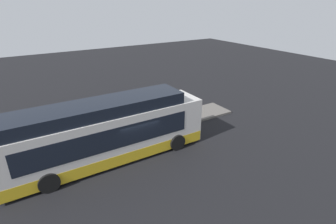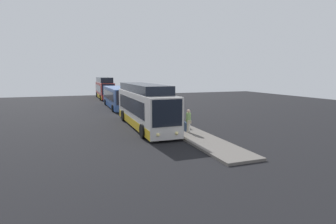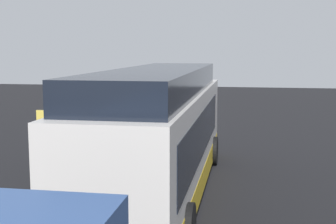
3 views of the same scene
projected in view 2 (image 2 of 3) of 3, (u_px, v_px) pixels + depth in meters
ground at (146, 130)px, 22.24m from camera, size 80.00×80.00×0.00m
platform at (177, 127)px, 23.19m from camera, size 20.00×2.48×0.17m
bus_lead at (144, 107)px, 23.57m from camera, size 12.22×2.77×3.85m
bus_second at (117, 98)px, 37.33m from camera, size 12.23×2.79×2.86m
bus_third at (105, 89)px, 51.25m from camera, size 11.27×2.71×4.09m
passenger_boarding at (180, 116)px, 23.15m from camera, size 0.68×0.55×1.66m
passenger_waiting at (188, 120)px, 20.52m from camera, size 0.60×0.45×1.83m
suitcase at (186, 127)px, 21.07m from camera, size 0.41×0.19×0.98m
sign_post at (166, 103)px, 26.08m from camera, size 0.10×0.75×2.66m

